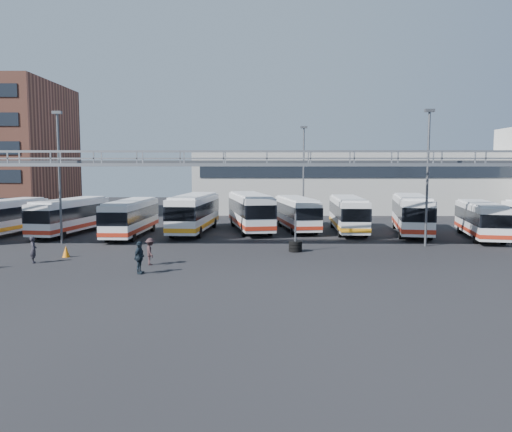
{
  "coord_description": "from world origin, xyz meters",
  "views": [
    {
      "loc": [
        -0.34,
        -30.4,
        5.88
      ],
      "look_at": [
        -0.78,
        6.0,
        2.37
      ],
      "focal_mm": 35.0,
      "sensor_mm": 36.0,
      "label": 1
    }
  ],
  "objects_px": {
    "bus_8": "(480,218)",
    "pedestrian_a": "(33,250)",
    "bus_4": "(250,210)",
    "cone_right": "(66,251)",
    "light_pole_mid": "(428,170)",
    "bus_5": "(297,212)",
    "bus_0": "(2,216)",
    "bus_2": "(131,216)",
    "light_pole_back": "(304,169)",
    "bus_7": "(411,213)",
    "bus_3": "(194,212)",
    "tire_stack": "(295,245)",
    "bus_6": "(348,213)",
    "bus_1": "(71,215)",
    "light_pole_left": "(59,170)",
    "pedestrian_c": "(150,252)",
    "pedestrian_d": "(139,258)"
  },
  "relations": [
    {
      "from": "light_pole_mid",
      "to": "bus_1",
      "type": "distance_m",
      "value": 30.31
    },
    {
      "from": "bus_4",
      "to": "bus_7",
      "type": "height_order",
      "value": "bus_4"
    },
    {
      "from": "bus_4",
      "to": "pedestrian_a",
      "type": "distance_m",
      "value": 20.79
    },
    {
      "from": "light_pole_mid",
      "to": "bus_5",
      "type": "distance_m",
      "value": 13.79
    },
    {
      "from": "light_pole_mid",
      "to": "bus_3",
      "type": "xyz_separation_m",
      "value": [
        -18.5,
        7.69,
        -3.81
      ]
    },
    {
      "from": "cone_right",
      "to": "tire_stack",
      "type": "distance_m",
      "value": 15.52
    },
    {
      "from": "pedestrian_c",
      "to": "pedestrian_d",
      "type": "height_order",
      "value": "pedestrian_d"
    },
    {
      "from": "pedestrian_a",
      "to": "bus_4",
      "type": "bearing_deg",
      "value": -63.46
    },
    {
      "from": "bus_6",
      "to": "cone_right",
      "type": "distance_m",
      "value": 24.66
    },
    {
      "from": "light_pole_mid",
      "to": "bus_8",
      "type": "relative_size",
      "value": 0.99
    },
    {
      "from": "bus_6",
      "to": "bus_8",
      "type": "xyz_separation_m",
      "value": [
        10.39,
        -3.85,
        -0.11
      ]
    },
    {
      "from": "light_pole_left",
      "to": "bus_8",
      "type": "bearing_deg",
      "value": 5.46
    },
    {
      "from": "pedestrian_c",
      "to": "light_pole_back",
      "type": "bearing_deg",
      "value": -46.31
    },
    {
      "from": "bus_1",
      "to": "bus_4",
      "type": "relative_size",
      "value": 0.9
    },
    {
      "from": "pedestrian_c",
      "to": "cone_right",
      "type": "height_order",
      "value": "pedestrian_c"
    },
    {
      "from": "light_pole_left",
      "to": "cone_right",
      "type": "relative_size",
      "value": 13.39
    },
    {
      "from": "bus_8",
      "to": "bus_6",
      "type": "bearing_deg",
      "value": 170.62
    },
    {
      "from": "pedestrian_c",
      "to": "bus_3",
      "type": "bearing_deg",
      "value": -22.4
    },
    {
      "from": "cone_right",
      "to": "bus_4",
      "type": "bearing_deg",
      "value": 50.02
    },
    {
      "from": "bus_0",
      "to": "bus_3",
      "type": "height_order",
      "value": "bus_3"
    },
    {
      "from": "cone_right",
      "to": "bus_0",
      "type": "bearing_deg",
      "value": 133.4
    },
    {
      "from": "bus_7",
      "to": "pedestrian_a",
      "type": "height_order",
      "value": "bus_7"
    },
    {
      "from": "pedestrian_a",
      "to": "pedestrian_c",
      "type": "bearing_deg",
      "value": -118.76
    },
    {
      "from": "bus_2",
      "to": "cone_right",
      "type": "xyz_separation_m",
      "value": [
        -1.69,
        -10.15,
        -1.36
      ]
    },
    {
      "from": "bus_8",
      "to": "pedestrian_a",
      "type": "bearing_deg",
      "value": -149.93
    },
    {
      "from": "bus_2",
      "to": "bus_7",
      "type": "height_order",
      "value": "bus_7"
    },
    {
      "from": "light_pole_mid",
      "to": "bus_0",
      "type": "height_order",
      "value": "light_pole_mid"
    },
    {
      "from": "bus_5",
      "to": "bus_8",
      "type": "xyz_separation_m",
      "value": [
        14.99,
        -5.35,
        -0.04
      ]
    },
    {
      "from": "bus_7",
      "to": "pedestrian_a",
      "type": "distance_m",
      "value": 30.95
    },
    {
      "from": "bus_0",
      "to": "bus_1",
      "type": "distance_m",
      "value": 5.54
    },
    {
      "from": "bus_4",
      "to": "light_pole_back",
      "type": "bearing_deg",
      "value": 36.44
    },
    {
      "from": "bus_7",
      "to": "cone_right",
      "type": "distance_m",
      "value": 28.99
    },
    {
      "from": "bus_3",
      "to": "cone_right",
      "type": "distance_m",
      "value": 14.48
    },
    {
      "from": "bus_3",
      "to": "light_pole_back",
      "type": "bearing_deg",
      "value": 39.15
    },
    {
      "from": "light_pole_left",
      "to": "pedestrian_c",
      "type": "relative_size",
      "value": 6.19
    },
    {
      "from": "bus_2",
      "to": "light_pole_mid",
      "type": "bearing_deg",
      "value": -11.19
    },
    {
      "from": "light_pole_mid",
      "to": "pedestrian_a",
      "type": "xyz_separation_m",
      "value": [
        -26.54,
        -7.0,
        -4.89
      ]
    },
    {
      "from": "light_pole_left",
      "to": "bus_8",
      "type": "height_order",
      "value": "light_pole_left"
    },
    {
      "from": "bus_5",
      "to": "light_pole_mid",
      "type": "bearing_deg",
      "value": -55.02
    },
    {
      "from": "bus_4",
      "to": "cone_right",
      "type": "relative_size",
      "value": 15.5
    },
    {
      "from": "bus_1",
      "to": "cone_right",
      "type": "height_order",
      "value": "bus_1"
    },
    {
      "from": "bus_0",
      "to": "tire_stack",
      "type": "height_order",
      "value": "bus_0"
    },
    {
      "from": "tire_stack",
      "to": "pedestrian_a",
      "type": "bearing_deg",
      "value": -165.06
    },
    {
      "from": "light_pole_mid",
      "to": "bus_7",
      "type": "relative_size",
      "value": 0.88
    },
    {
      "from": "bus_3",
      "to": "bus_5",
      "type": "relative_size",
      "value": 1.11
    },
    {
      "from": "bus_0",
      "to": "bus_2",
      "type": "distance_m",
      "value": 11.06
    },
    {
      "from": "light_pole_mid",
      "to": "pedestrian_c",
      "type": "relative_size",
      "value": 6.19
    },
    {
      "from": "light_pole_back",
      "to": "bus_2",
      "type": "distance_m",
      "value": 18.89
    },
    {
      "from": "light_pole_back",
      "to": "bus_8",
      "type": "relative_size",
      "value": 0.99
    },
    {
      "from": "bus_4",
      "to": "bus_5",
      "type": "distance_m",
      "value": 4.43
    }
  ]
}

